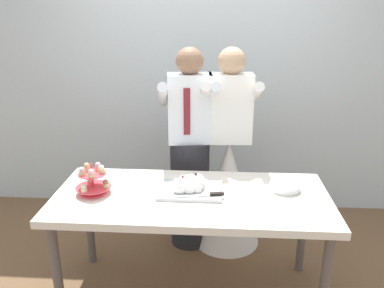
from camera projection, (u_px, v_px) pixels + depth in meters
rear_wall at (201, 62)px, 3.66m from camera, size 5.20×0.10×2.90m
dessert_table at (191, 205)px, 2.58m from camera, size 1.80×0.80×0.78m
cupcake_stand at (93, 181)px, 2.55m from camera, size 0.23×0.23×0.21m
main_cake_tray at (190, 186)px, 2.58m from camera, size 0.43×0.31×0.12m
plate_stack at (285, 186)px, 2.62m from camera, size 0.20×0.21×0.05m
person_groom at (190, 161)px, 3.19m from camera, size 0.52×0.54×1.66m
person_bride at (228, 179)px, 3.25m from camera, size 0.56×0.56×1.66m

